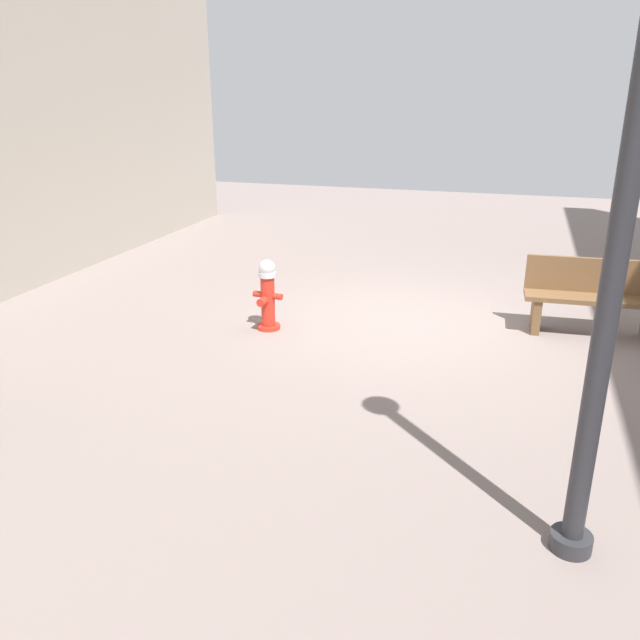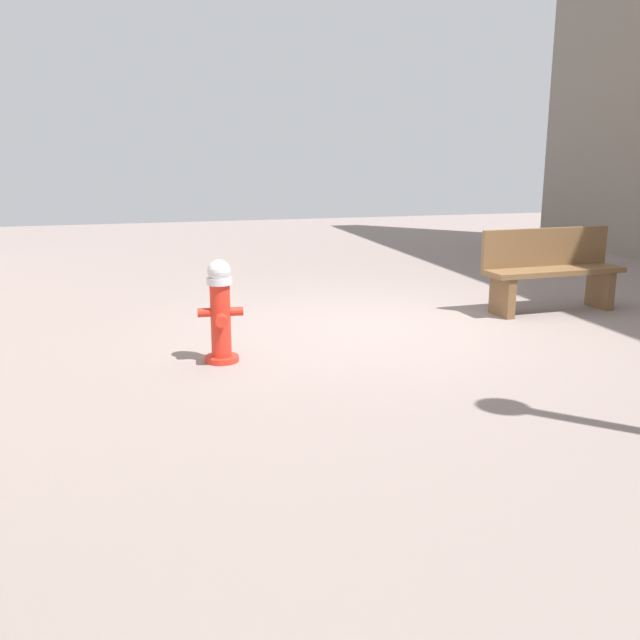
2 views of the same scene
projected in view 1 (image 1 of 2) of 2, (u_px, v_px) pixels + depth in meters
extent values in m
plane|color=gray|center=(412.00, 322.00, 8.61)|extent=(23.40, 23.40, 0.00)
cylinder|color=red|center=(269.00, 327.00, 8.38)|extent=(0.30, 0.30, 0.05)
cylinder|color=red|center=(268.00, 301.00, 8.26)|extent=(0.18, 0.18, 0.65)
cylinder|color=silver|center=(267.00, 274.00, 8.14)|extent=(0.22, 0.22, 0.06)
sphere|color=silver|center=(267.00, 268.00, 8.11)|extent=(0.20, 0.20, 0.20)
cylinder|color=red|center=(277.00, 296.00, 8.19)|extent=(0.14, 0.09, 0.08)
cylinder|color=red|center=(258.00, 294.00, 8.28)|extent=(0.14, 0.09, 0.08)
cylinder|color=red|center=(263.00, 302.00, 8.12)|extent=(0.12, 0.15, 0.10)
cube|color=brown|center=(536.00, 314.00, 8.25)|extent=(0.12, 0.40, 0.45)
cube|color=brown|center=(594.00, 299.00, 8.01)|extent=(1.69, 0.53, 0.06)
cube|color=brown|center=(595.00, 275.00, 8.10)|extent=(1.67, 0.15, 0.44)
cylinder|color=#2D2D33|center=(571.00, 541.00, 4.36)|extent=(0.28, 0.28, 0.12)
cylinder|color=#2D2D33|center=(619.00, 238.00, 3.66)|extent=(0.14, 0.14, 4.05)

